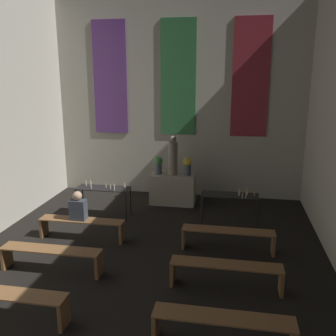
% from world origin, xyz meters
% --- Properties ---
extents(wall_back, '(7.70, 0.16, 5.96)m').
position_xyz_m(wall_back, '(0.00, 10.18, 3.01)').
color(wall_back, '#B2AD9E').
rests_on(wall_back, ground_plane).
extents(altar, '(1.29, 0.63, 0.87)m').
position_xyz_m(altar, '(0.00, 9.21, 0.44)').
color(altar, '#ADA38E').
rests_on(altar, ground_plane).
extents(statue, '(0.26, 0.26, 1.13)m').
position_xyz_m(statue, '(0.00, 9.21, 1.40)').
color(statue, gray).
rests_on(statue, altar).
extents(flower_vase_left, '(0.25, 0.25, 0.52)m').
position_xyz_m(flower_vase_left, '(-0.42, 9.21, 1.16)').
color(flower_vase_left, '#4C5666').
rests_on(flower_vase_left, altar).
extents(flower_vase_right, '(0.25, 0.25, 0.52)m').
position_xyz_m(flower_vase_right, '(0.42, 9.21, 1.16)').
color(flower_vase_right, '#4C5666').
rests_on(flower_vase_right, altar).
extents(candle_rack_left, '(1.42, 0.51, 0.98)m').
position_xyz_m(candle_rack_left, '(-1.65, 7.90, 0.69)').
color(candle_rack_left, black).
rests_on(candle_rack_left, ground_plane).
extents(candle_rack_right, '(1.42, 0.51, 0.98)m').
position_xyz_m(candle_rack_right, '(1.66, 7.90, 0.69)').
color(candle_rack_right, black).
rests_on(candle_rack_right, ground_plane).
extents(pew_second_left, '(1.96, 0.36, 0.48)m').
position_xyz_m(pew_second_left, '(-1.65, 3.47, 0.34)').
color(pew_second_left, brown).
rests_on(pew_second_left, ground_plane).
extents(pew_second_right, '(1.96, 0.36, 0.48)m').
position_xyz_m(pew_second_right, '(1.65, 3.47, 0.34)').
color(pew_second_right, brown).
rests_on(pew_second_right, ground_plane).
extents(pew_third_left, '(1.96, 0.36, 0.48)m').
position_xyz_m(pew_third_left, '(-1.65, 4.95, 0.34)').
color(pew_third_left, brown).
rests_on(pew_third_left, ground_plane).
extents(pew_third_right, '(1.96, 0.36, 0.48)m').
position_xyz_m(pew_third_right, '(1.65, 4.95, 0.34)').
color(pew_third_right, brown).
rests_on(pew_third_right, ground_plane).
extents(pew_back_left, '(1.96, 0.36, 0.48)m').
position_xyz_m(pew_back_left, '(-1.65, 6.44, 0.34)').
color(pew_back_left, brown).
rests_on(pew_back_left, ground_plane).
extents(pew_back_right, '(1.96, 0.36, 0.48)m').
position_xyz_m(pew_back_right, '(1.65, 6.44, 0.34)').
color(pew_back_right, brown).
rests_on(pew_back_right, ground_plane).
extents(person_seated, '(0.36, 0.24, 0.67)m').
position_xyz_m(person_seated, '(-1.72, 6.44, 0.77)').
color(person_seated, '#383D47').
rests_on(person_seated, pew_back_left).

